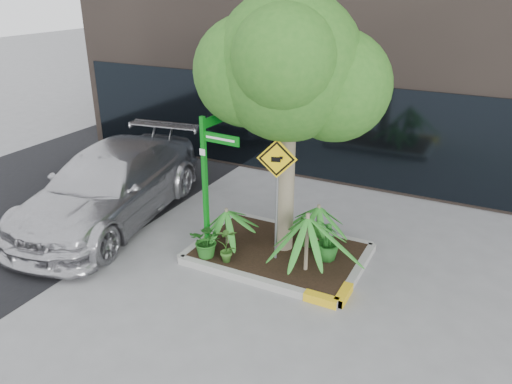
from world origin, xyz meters
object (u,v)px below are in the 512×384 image
at_px(tree, 289,66).
at_px(parked_car, 111,185).
at_px(cattle_sign, 277,180).
at_px(street_sign_post, 209,173).

bearing_deg(tree, parked_car, -175.56).
bearing_deg(parked_car, cattle_sign, -10.37).
xyz_separation_m(street_sign_post, cattle_sign, (1.27, 0.28, -0.01)).
relative_size(parked_car, street_sign_post, 1.98).
relative_size(parked_car, cattle_sign, 2.38).
distance_m(tree, parked_car, 5.06).
bearing_deg(street_sign_post, parked_car, 176.40).
distance_m(parked_car, cattle_sign, 4.27).
bearing_deg(tree, cattle_sign, -87.85).
xyz_separation_m(tree, parked_car, (-4.14, -0.32, -2.89)).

